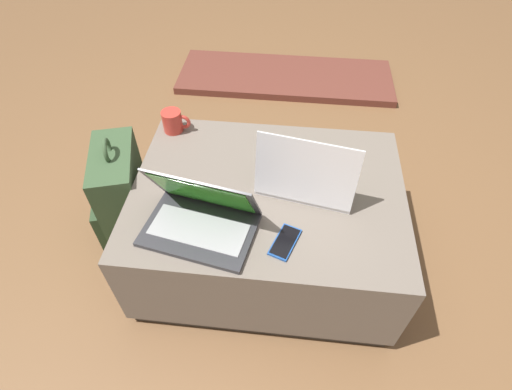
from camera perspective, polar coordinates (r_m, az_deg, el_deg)
The scene contains 8 objects.
ground_plane at distance 1.76m, azimuth 1.43°, elevation -8.46°, with size 14.00×14.00×0.00m, color brown.
ottoman at distance 1.59m, azimuth 1.57°, elevation -4.24°, with size 0.98×0.74×0.42m.
laptop_near at distance 1.30m, azimuth -7.88°, elevation -3.16°, with size 0.39×0.30×0.23m.
laptop_far at distance 1.41m, azimuth 7.33°, elevation 2.65°, with size 0.38×0.30×0.26m.
cell_phone at distance 1.28m, azimuth 4.16°, elevation -6.70°, with size 0.11×0.15×0.01m.
backpack at distance 1.77m, azimuth -18.63°, elevation -0.29°, with size 0.28×0.36×0.52m.
coffee_mug at distance 1.69m, azimuth -11.73°, elevation 10.27°, with size 0.12×0.08×0.09m.
fireplace_hearth at distance 2.79m, azimuth 4.21°, elevation 16.48°, with size 1.40×0.50×0.04m.
Camera 1 is at (0.06, -0.98, 1.46)m, focal length 28.00 mm.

